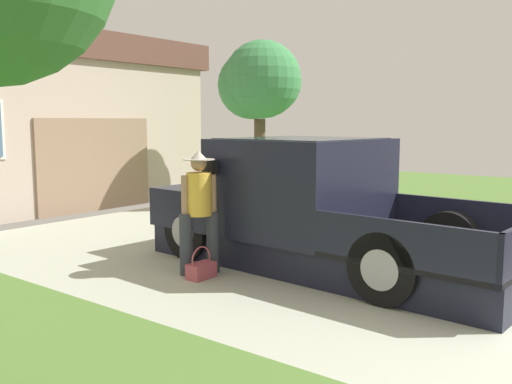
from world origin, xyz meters
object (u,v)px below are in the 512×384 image
person_with_hat (199,208)px  neighbor_tree (261,83)px  handbag (201,269)px  pickup_truck (306,209)px

person_with_hat → neighbor_tree: bearing=59.2°
person_with_hat → handbag: person_with_hat is taller
person_with_hat → neighbor_tree: size_ratio=0.42×
pickup_truck → person_with_hat: bearing=151.8°
pickup_truck → handbag: 1.70m
pickup_truck → person_with_hat: (-1.28, 0.79, 0.10)m
handbag → neighbor_tree: (5.48, 3.22, 2.72)m
pickup_truck → neighbor_tree: 5.95m
pickup_truck → person_with_hat: size_ratio=3.26×
pickup_truck → handbag: size_ratio=12.62×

